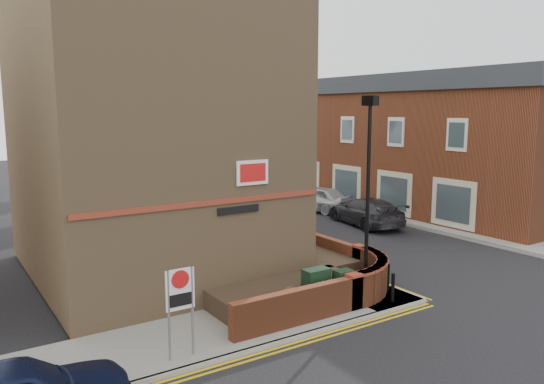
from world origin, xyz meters
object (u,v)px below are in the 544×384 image
(lamppost, at_px, (368,197))
(silver_car_near, at_px, (222,209))
(zone_sign, at_px, (180,296))
(utility_cabinet_large, at_px, (316,288))

(lamppost, height_order, silver_car_near, lamppost)
(lamppost, distance_m, zone_sign, 6.85)
(lamppost, xyz_separation_m, silver_car_near, (2.00, 13.43, -2.71))
(zone_sign, bearing_deg, lamppost, 6.07)
(lamppost, relative_size, utility_cabinet_large, 5.25)
(utility_cabinet_large, height_order, zone_sign, zone_sign)
(utility_cabinet_large, bearing_deg, zone_sign, -170.31)
(utility_cabinet_large, distance_m, silver_car_near, 13.89)
(utility_cabinet_large, height_order, silver_car_near, utility_cabinet_large)
(lamppost, height_order, zone_sign, lamppost)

